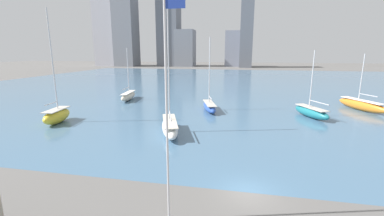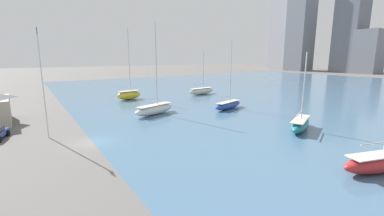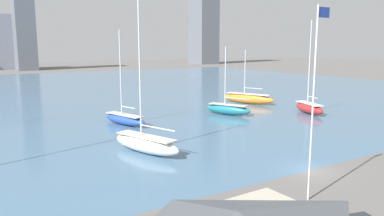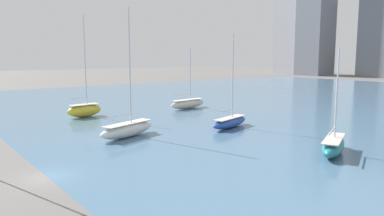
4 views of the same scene
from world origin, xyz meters
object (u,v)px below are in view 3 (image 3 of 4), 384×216
flag_pole (314,99)px  sailboat_white (146,143)px  sailboat_orange (248,98)px  sailboat_teal (228,109)px  sailboat_blue (125,119)px  sailboat_red (309,107)px

flag_pole → sailboat_white: sailboat_white is taller
flag_pole → sailboat_orange: size_ratio=1.31×
sailboat_white → flag_pole: bearing=-93.1°
sailboat_teal → sailboat_orange: size_ratio=1.04×
sailboat_teal → sailboat_orange: sailboat_teal is taller
flag_pole → sailboat_teal: flag_pole is taller
sailboat_blue → sailboat_red: bearing=-30.8°
sailboat_orange → sailboat_white: sailboat_white is taller
sailboat_red → sailboat_blue: size_ratio=1.14×
sailboat_white → sailboat_red: bearing=-7.2°
sailboat_red → sailboat_white: 33.52m
sailboat_red → flag_pole: bearing=-121.8°
flag_pole → sailboat_orange: 46.52m
sailboat_red → sailboat_white: size_ratio=0.94×
sailboat_orange → sailboat_red: bearing=-106.6°
sailboat_teal → sailboat_white: sailboat_white is taller
flag_pole → sailboat_white: size_ratio=0.86×
sailboat_blue → sailboat_orange: (27.79, 5.94, 0.16)m
sailboat_red → sailboat_white: sailboat_white is taller
flag_pole → sailboat_orange: (26.27, 37.85, -6.40)m
flag_pole → sailboat_white: 19.16m
flag_pole → sailboat_red: bearing=41.0°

